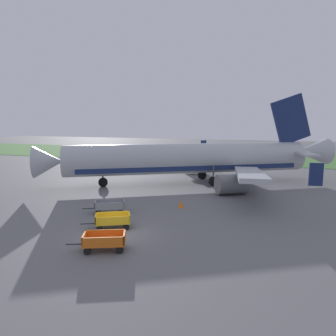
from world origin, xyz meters
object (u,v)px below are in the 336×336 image
at_px(airplane, 196,159).
at_px(baggage_cart_third_in_row, 110,206).
at_px(baggage_cart_nearest, 104,241).
at_px(traffic_cone_near_plane, 181,204).
at_px(baggage_cart_second_in_row, 113,220).

distance_m(airplane, baggage_cart_third_in_row, 15.60).
distance_m(airplane, baggage_cart_nearest, 21.98).
xyz_separation_m(baggage_cart_nearest, traffic_cone_near_plane, (1.91, 10.39, -0.28)).
bearing_deg(baggage_cart_third_in_row, traffic_cone_near_plane, 32.45).
relative_size(baggage_cart_nearest, baggage_cart_second_in_row, 1.02).
relative_size(baggage_cart_nearest, baggage_cart_third_in_row, 1.01).
bearing_deg(baggage_cart_third_in_row, baggage_cart_second_in_row, -58.28).
xyz_separation_m(airplane, baggage_cart_third_in_row, (-4.15, -14.84, -2.45)).
bearing_deg(baggage_cart_nearest, baggage_cart_second_in_row, 110.72).
bearing_deg(airplane, baggage_cart_nearest, -91.85).
xyz_separation_m(baggage_cart_second_in_row, baggage_cart_third_in_row, (-2.07, 3.34, 0.00)).
height_order(airplane, baggage_cart_second_in_row, airplane).
distance_m(airplane, traffic_cone_near_plane, 11.82).
height_order(baggage_cart_nearest, traffic_cone_near_plane, baggage_cart_nearest).
relative_size(baggage_cart_second_in_row, baggage_cart_third_in_row, 0.99).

